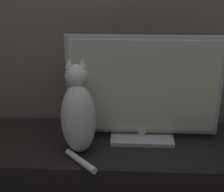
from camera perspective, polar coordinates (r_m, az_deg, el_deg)
The scene contains 3 objects.
tv_stand at distance 1.68m, azimuth -0.33°, elevation -14.60°, with size 1.52×0.47×0.42m.
tv at distance 1.50m, azimuth 5.79°, elevation 0.88°, with size 0.74×0.19×0.52m.
cat at distance 1.41m, azimuth -6.18°, elevation -3.37°, with size 0.19×0.27×0.45m.
Camera 1 is at (0.07, -0.39, 1.23)m, focal length 50.00 mm.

